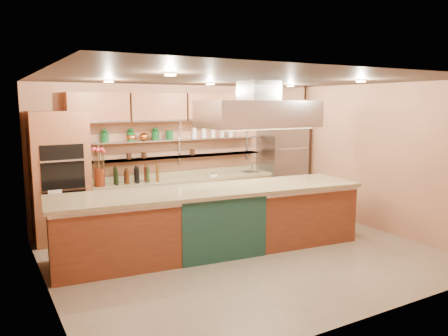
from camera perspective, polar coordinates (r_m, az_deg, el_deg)
floor at (r=7.26m, az=2.80°, el=-11.20°), size 6.00×5.00×0.02m
ceiling at (r=6.84m, az=2.97°, el=11.55°), size 6.00×5.00×0.02m
wall_back at (r=9.10m, az=-5.64°, el=1.91°), size 6.00×0.04×2.80m
wall_front at (r=5.03m, az=18.48°, el=-3.80°), size 6.00×0.04×2.80m
wall_left at (r=5.88m, az=-22.57°, el=-2.27°), size 0.04×5.00×2.80m
wall_right at (r=8.88m, az=19.41°, el=1.31°), size 0.04×5.00×2.80m
oven_stack at (r=8.13m, az=-20.61°, el=-1.15°), size 0.95×0.64×2.30m
refrigerator at (r=10.03m, az=7.59°, el=0.47°), size 0.95×0.72×2.10m
back_counter at (r=8.96m, az=-5.06°, el=-4.24°), size 3.84×0.64×0.93m
wall_shelf_lower at (r=8.97m, az=-5.58°, el=1.49°), size 3.60×0.26×0.03m
wall_shelf_upper at (r=8.93m, az=-5.62°, el=3.72°), size 3.60×0.26×0.03m
upper_cabinets at (r=8.88m, az=-5.25°, el=7.90°), size 4.60×0.36×0.55m
range_hood at (r=7.46m, az=4.53°, el=7.05°), size 2.00×1.00×0.45m
ceiling_downlights at (r=7.01m, az=2.07°, el=11.23°), size 4.00×2.80×0.02m
island at (r=7.24m, az=-1.57°, el=-6.79°), size 5.12×1.63×1.05m
flower_vase at (r=8.24m, az=-15.95°, el=-1.21°), size 0.23×0.23×0.33m
oil_bottle_cluster at (r=8.43m, az=-11.31°, el=-0.94°), size 0.93×0.33×0.29m
kitchen_scale at (r=9.10m, az=-1.42°, el=-0.79°), size 0.18×0.16×0.08m
bar_faucet at (r=9.70m, az=3.67°, el=0.12°), size 0.03×0.03×0.20m
copper_kettle at (r=8.63m, az=-10.42°, el=4.06°), size 0.21×0.21×0.15m
green_canister at (r=8.82m, az=-7.13°, el=4.30°), size 0.18×0.18×0.17m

